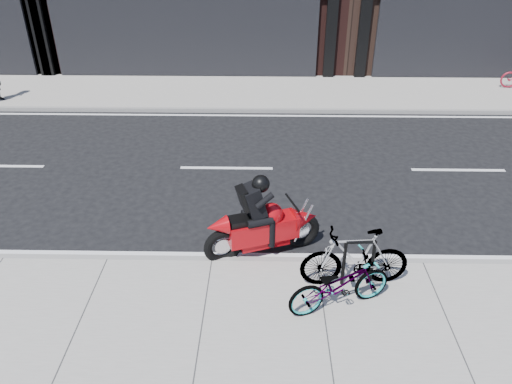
{
  "coord_description": "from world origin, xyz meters",
  "views": [
    {
      "loc": [
        0.98,
        -9.48,
        6.06
      ],
      "look_at": [
        0.82,
        -0.73,
        0.9
      ],
      "focal_mm": 35.0,
      "sensor_mm": 36.0,
      "label": 1
    }
  ],
  "objects_px": {
    "bike_rack": "(359,259)",
    "motorcycle": "(268,222)",
    "bicycle_rear": "(355,258)",
    "bicycle_front": "(340,284)"
  },
  "relations": [
    {
      "from": "bicycle_front",
      "to": "motorcycle",
      "type": "relative_size",
      "value": 0.79
    },
    {
      "from": "motorcycle",
      "to": "bicycle_rear",
      "type": "bearing_deg",
      "value": -54.43
    },
    {
      "from": "bike_rack",
      "to": "motorcycle",
      "type": "xyz_separation_m",
      "value": [
        -1.57,
        1.04,
        0.04
      ]
    },
    {
      "from": "bike_rack",
      "to": "motorcycle",
      "type": "distance_m",
      "value": 1.88
    },
    {
      "from": "bicycle_front",
      "to": "motorcycle",
      "type": "xyz_separation_m",
      "value": [
        -1.17,
        1.62,
        0.11
      ]
    },
    {
      "from": "bike_rack",
      "to": "bicycle_rear",
      "type": "distance_m",
      "value": 0.07
    },
    {
      "from": "bicycle_front",
      "to": "motorcycle",
      "type": "bearing_deg",
      "value": 15.23
    },
    {
      "from": "bicycle_rear",
      "to": "motorcycle",
      "type": "relative_size",
      "value": 0.83
    },
    {
      "from": "bike_rack",
      "to": "bicycle_front",
      "type": "distance_m",
      "value": 0.71
    },
    {
      "from": "motorcycle",
      "to": "bicycle_front",
      "type": "bearing_deg",
      "value": -73.83
    }
  ]
}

